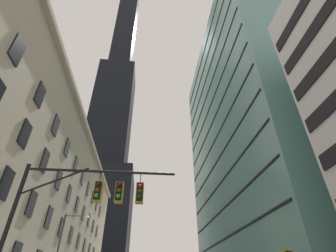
{
  "coord_description": "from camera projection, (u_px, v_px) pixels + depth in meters",
  "views": [
    {
      "loc": [
        -0.94,
        -9.87,
        1.85
      ],
      "look_at": [
        2.17,
        22.7,
        23.85
      ],
      "focal_mm": 26.11,
      "sensor_mm": 36.0,
      "label": 1
    }
  ],
  "objects": [
    {
      "name": "station_building",
      "position": [
        23.0,
        203.0,
        33.93
      ],
      "size": [
        14.15,
        64.01,
        23.88
      ],
      "color": "#BCAF93",
      "rests_on": "ground"
    },
    {
      "name": "dark_skyscraper",
      "position": [
        108.0,
        138.0,
        123.14
      ],
      "size": [
        28.41,
        28.41,
        215.63
      ],
      "color": "black",
      "rests_on": "ground"
    },
    {
      "name": "glass_office_midrise",
      "position": [
        257.0,
        136.0,
        45.89
      ],
      "size": [
        17.06,
        38.36,
        51.62
      ],
      "color": "slate",
      "rests_on": "ground"
    },
    {
      "name": "traffic_signal_mast",
      "position": [
        88.0,
        203.0,
        12.04
      ],
      "size": [
        7.87,
        0.63,
        7.17
      ],
      "color": "black",
      "rests_on": "sidewalk_left"
    },
    {
      "name": "street_lamppost",
      "position": [
        61.0,
        250.0,
        22.17
      ],
      "size": [
        2.38,
        0.32,
        7.88
      ],
      "color": "#47474C",
      "rests_on": "sidewalk_left"
    }
  ]
}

